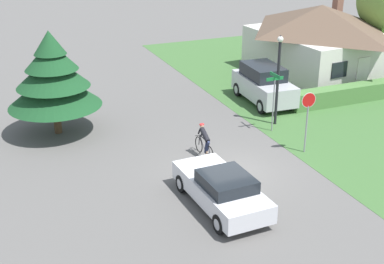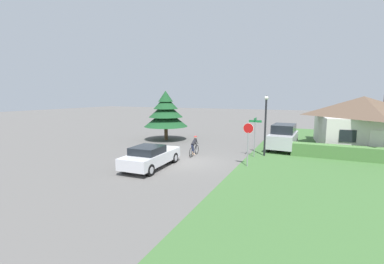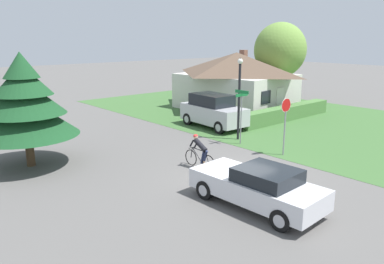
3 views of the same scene
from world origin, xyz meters
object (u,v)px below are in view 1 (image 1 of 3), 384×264
Objects in this scene: cottage_house at (320,39)px; street_lamp at (278,73)px; cyclist at (204,141)px; stop_sign at (308,111)px; parked_suv_right at (264,84)px; conifer_tall_near at (53,77)px; sedan_left_lane at (222,189)px; street_name_sign at (274,92)px.

cottage_house reaches higher than street_lamp.
street_lamp is at bearing -68.03° from cyclist.
stop_sign is at bearing -132.12° from cottage_house.
stop_sign reaches higher than cyclist.
parked_suv_right is 6.66m from stop_sign.
conifer_tall_near is at bearing 93.12° from parked_suv_right.
cyclist is at bearing -13.35° from stop_sign.
conifer_tall_near reaches higher than sedan_left_lane.
cottage_house is at bearing 43.06° from street_lamp.
sedan_left_lane is 1.61× the size of street_name_sign.
street_lamp is 10.59m from conifer_tall_near.
parked_suv_right is 0.92× the size of conifer_tall_near.
conifer_tall_near is (-9.62, 6.42, 0.83)m from stop_sign.
street_lamp is 1.56× the size of street_name_sign.
stop_sign is (5.39, 2.79, 1.22)m from sedan_left_lane.
parked_suv_right reaches higher than cyclist.
street_name_sign is (-0.08, 2.66, 0.05)m from stop_sign.
cottage_house is 12.50m from stop_sign.
sedan_left_lane is 1.03× the size of street_lamp.
street_lamp is at bearing -16.70° from conifer_tall_near.
cottage_house is 7.07m from parked_suv_right.
street_name_sign reaches higher than cyclist.
street_lamp reaches higher than parked_suv_right.
sedan_left_lane is 4.22m from cyclist.
stop_sign is at bearing 169.42° from parked_suv_right.
parked_suv_right is at bearing 71.15° from street_lamp.
sedan_left_lane is at bearing -134.27° from street_name_sign.
street_name_sign is at bearing -141.23° from cottage_house.
street_name_sign is at bearing -46.43° from sedan_left_lane.
stop_sign is at bearing -108.43° from cyclist.
street_lamp reaches higher than street_name_sign.
cyclist is 0.40× the size of parked_suv_right.
cottage_house reaches higher than street_name_sign.
cyclist is at bearing -161.77° from street_name_sign.
street_lamp is (0.53, 3.37, 0.73)m from stop_sign.
stop_sign is 3.49m from street_lamp.
parked_suv_right is (-5.99, -3.53, -1.25)m from cottage_house.
street_name_sign reaches higher than parked_suv_right.
sedan_left_lane is at bearing 30.79° from stop_sign.
street_name_sign is at bearing -84.81° from stop_sign.
parked_suv_right is 4.21m from street_name_sign.
stop_sign is at bearing -33.71° from conifer_tall_near.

